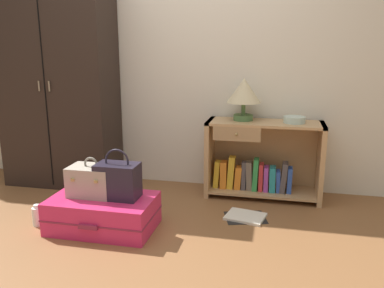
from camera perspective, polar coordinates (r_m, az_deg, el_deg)
ground_plane at (r=2.68m, az=-9.04°, el=-15.47°), size 9.00×9.00×0.00m
back_wall at (r=3.77m, az=-1.27°, el=13.74°), size 6.40×0.10×2.60m
wardrobe at (r=3.95m, az=-18.68°, el=8.23°), size 1.05×0.47×1.94m
bookshelf at (r=3.56m, az=9.85°, el=-2.50°), size 1.00×0.38×0.68m
table_lamp at (r=3.47m, az=7.49°, el=7.35°), size 0.30×0.30×0.37m
bowl at (r=3.47m, az=14.54°, el=3.41°), size 0.18×0.18×0.05m
suitcase_large at (r=3.01m, az=-12.68°, el=-9.67°), size 0.76×0.48×0.24m
train_case at (r=3.00m, az=-14.22°, el=-5.12°), size 0.32×0.23×0.29m
handbag at (r=2.90m, az=-10.64°, el=-5.16°), size 0.30×0.19×0.36m
bottle at (r=3.22m, az=-21.39°, el=-9.62°), size 0.07×0.07×0.16m
open_book_on_floor at (r=3.19m, az=7.70°, el=-10.33°), size 0.37×0.33×0.02m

